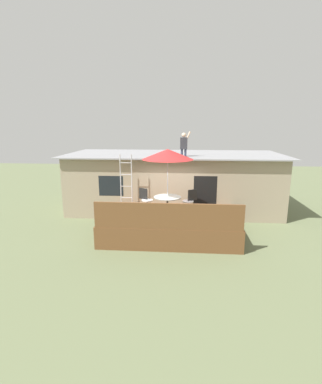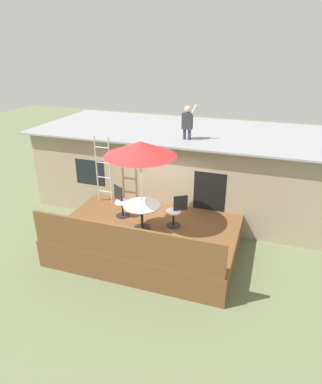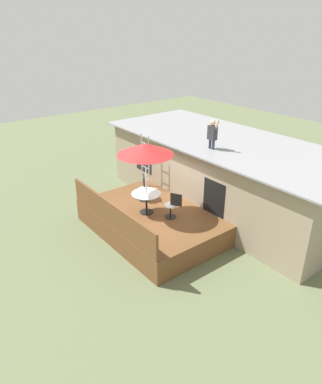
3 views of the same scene
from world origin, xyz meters
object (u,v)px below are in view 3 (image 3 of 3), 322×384
Objects in this scene: patio_chair_left at (144,188)px; patio_chair_right at (173,206)px; patio_table at (146,197)px; patio_umbrella at (145,149)px; step_ladder at (145,161)px; person_figure at (213,132)px.

patio_chair_left and patio_chair_right have the same top height.
patio_table is 0.41× the size of patio_umbrella.
step_ladder is (-1.83, 1.28, -1.25)m from patio_umbrella.
patio_table is 2.29m from step_ladder.
step_ladder is 2.39× the size of patio_chair_left.
patio_table is 1.76m from patio_umbrella.
patio_chair_right is at bearing -82.61° from person_figure.
patio_umbrella is 2.76× the size of patio_chair_right.
patio_chair_right reaches higher than patio_table.
step_ladder is 3.10m from person_figure.
patio_umbrella is at bearing 80.54° from patio_table.
patio_table is 3.27m from person_figure.
step_ladder is at bearing -46.33° from patio_chair_right.
patio_chair_right is (1.75, -0.07, 0.00)m from patio_chair_left.
person_figure is 1.21× the size of patio_chair_left.
patio_umbrella is (0.00, 0.00, 1.76)m from patio_table.
step_ladder is (-1.83, 1.28, 0.51)m from patio_table.
patio_umbrella is 2.76× the size of patio_chair_left.
patio_umbrella is at bearing -34.97° from step_ladder.
step_ladder is 2.39× the size of patio_chair_right.
patio_umbrella is 2.58m from person_figure.
patio_table is 0.94× the size of person_figure.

